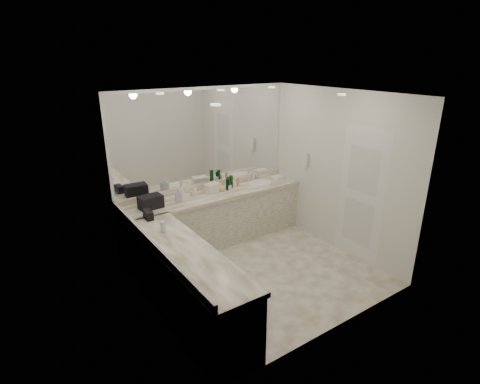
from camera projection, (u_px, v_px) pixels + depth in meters
floor at (257, 272)px, 5.62m from camera, size 3.20×3.20×0.00m
ceiling at (260, 94)px, 4.73m from camera, size 3.20×3.20×0.00m
wall_back at (205, 166)px, 6.34m from camera, size 3.20×0.02×2.60m
wall_left at (148, 217)px, 4.33m from camera, size 0.02×3.00×2.60m
wall_right at (338, 172)px, 6.02m from camera, size 0.02×3.00×2.60m
vanity_back_base at (215, 219)px, 6.41m from camera, size 3.20×0.60×0.84m
vanity_back_top at (215, 195)px, 6.25m from camera, size 3.20×0.64×0.06m
vanity_left_base at (186, 286)px, 4.56m from camera, size 0.60×2.40×0.84m
vanity_left_top at (185, 253)px, 4.41m from camera, size 0.64×2.42×0.06m
backsplash_back at (206, 186)px, 6.44m from camera, size 3.20×0.04×0.10m
backsplash_left at (152, 244)px, 4.46m from camera, size 0.04×3.00×0.10m
mirror_back at (205, 138)px, 6.17m from camera, size 3.12×0.01×1.55m
mirror_left at (145, 178)px, 4.17m from camera, size 0.01×2.92×1.55m
sink at (260, 183)px, 6.75m from camera, size 0.44×0.44×0.03m
faucet at (253, 176)px, 6.88m from camera, size 0.24×0.16×0.14m
wall_phone at (306, 160)px, 6.52m from camera, size 0.06×0.10×0.24m
door at (361, 195)px, 5.71m from camera, size 0.02×0.82×2.10m
black_toiletry_bag at (151, 202)px, 5.60m from camera, size 0.36×0.24×0.20m
black_bag_spill at (148, 215)px, 5.25m from camera, size 0.11×0.22×0.12m
cream_cosmetic_case at (212, 188)px, 6.26m from camera, size 0.28×0.20×0.15m
hand_towel at (277, 177)px, 6.99m from camera, size 0.25×0.17×0.04m
lotion_left at (163, 226)px, 4.85m from camera, size 0.07×0.07×0.15m
soap_bottle_a at (182, 194)px, 5.90m from camera, size 0.11×0.11×0.22m
soap_bottle_b at (178, 194)px, 5.87m from camera, size 0.13×0.13×0.22m
soap_bottle_c at (221, 187)px, 6.31m from camera, size 0.15×0.15×0.15m
green_bottle_0 at (228, 184)px, 6.36m from camera, size 0.07×0.07×0.21m
green_bottle_1 at (231, 182)px, 6.47m from camera, size 0.06×0.06×0.21m
green_bottle_2 at (229, 182)px, 6.47m from camera, size 0.07×0.07×0.19m
amenity_bottle_0 at (177, 197)px, 5.91m from camera, size 0.05×0.05×0.10m
amenity_bottle_1 at (230, 188)px, 6.36m from camera, size 0.06×0.06×0.09m
amenity_bottle_2 at (226, 185)px, 6.49m from camera, size 0.06×0.06×0.11m
amenity_bottle_3 at (234, 184)px, 6.50m from camera, size 0.06×0.06×0.11m
amenity_bottle_4 at (195, 193)px, 6.06m from camera, size 0.05×0.05×0.14m
amenity_bottle_5 at (191, 193)px, 6.13m from camera, size 0.04×0.04×0.07m
amenity_bottle_6 at (238, 182)px, 6.57m from camera, size 0.05×0.05×0.14m
amenity_bottle_7 at (163, 202)px, 5.71m from camera, size 0.06×0.06×0.11m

